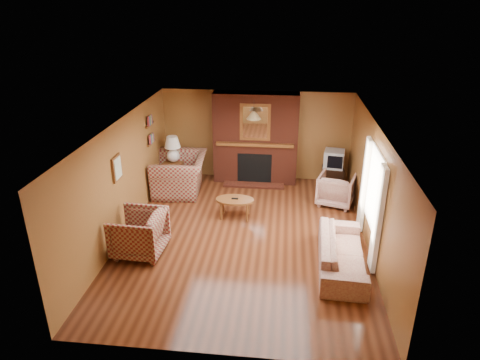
# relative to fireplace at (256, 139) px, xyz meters

# --- Properties ---
(floor) EXTENTS (6.50, 6.50, 0.00)m
(floor) POSITION_rel_fireplace_xyz_m (0.00, -2.98, -1.18)
(floor) COLOR #3F1C0D
(floor) RESTS_ON ground
(ceiling) EXTENTS (6.50, 6.50, 0.00)m
(ceiling) POSITION_rel_fireplace_xyz_m (0.00, -2.98, 1.22)
(ceiling) COLOR white
(ceiling) RESTS_ON wall_back
(wall_back) EXTENTS (6.50, 0.00, 6.50)m
(wall_back) POSITION_rel_fireplace_xyz_m (0.00, 0.27, 0.02)
(wall_back) COLOR brown
(wall_back) RESTS_ON floor
(wall_front) EXTENTS (6.50, 0.00, 6.50)m
(wall_front) POSITION_rel_fireplace_xyz_m (0.00, -6.23, 0.02)
(wall_front) COLOR brown
(wall_front) RESTS_ON floor
(wall_left) EXTENTS (0.00, 6.50, 6.50)m
(wall_left) POSITION_rel_fireplace_xyz_m (-2.50, -2.98, 0.02)
(wall_left) COLOR brown
(wall_left) RESTS_ON floor
(wall_right) EXTENTS (0.00, 6.50, 6.50)m
(wall_right) POSITION_rel_fireplace_xyz_m (2.50, -2.98, 0.02)
(wall_right) COLOR brown
(wall_right) RESTS_ON floor
(fireplace) EXTENTS (2.20, 0.82, 2.40)m
(fireplace) POSITION_rel_fireplace_xyz_m (0.00, 0.00, 0.00)
(fireplace) COLOR #5A2113
(fireplace) RESTS_ON floor
(window_right) EXTENTS (0.10, 1.85, 2.00)m
(window_right) POSITION_rel_fireplace_xyz_m (2.45, -3.18, -0.06)
(window_right) COLOR beige
(window_right) RESTS_ON wall_right
(bookshelf) EXTENTS (0.09, 0.55, 0.71)m
(bookshelf) POSITION_rel_fireplace_xyz_m (-2.44, -1.08, 0.48)
(bookshelf) COLOR brown
(bookshelf) RESTS_ON wall_left
(botanical_print) EXTENTS (0.05, 0.40, 0.50)m
(botanical_print) POSITION_rel_fireplace_xyz_m (-2.47, -3.28, 0.37)
(botanical_print) COLOR brown
(botanical_print) RESTS_ON wall_left
(pendant_light) EXTENTS (0.36, 0.36, 0.48)m
(pendant_light) POSITION_rel_fireplace_xyz_m (0.00, -0.68, 0.82)
(pendant_light) COLOR black
(pendant_light) RESTS_ON ceiling
(plaid_loveseat) EXTENTS (1.40, 1.57, 0.95)m
(plaid_loveseat) POSITION_rel_fireplace_xyz_m (-1.85, -0.90, -0.71)
(plaid_loveseat) COLOR maroon
(plaid_loveseat) RESTS_ON floor
(plaid_armchair) EXTENTS (1.01, 0.98, 0.87)m
(plaid_armchair) POSITION_rel_fireplace_xyz_m (-1.95, -3.82, -0.75)
(plaid_armchair) COLOR maroon
(plaid_armchair) RESTS_ON floor
(floral_sofa) EXTENTS (0.91, 2.10, 0.60)m
(floral_sofa) POSITION_rel_fireplace_xyz_m (1.90, -3.87, -0.88)
(floral_sofa) COLOR #BAAD90
(floral_sofa) RESTS_ON floor
(floral_armchair) EXTENTS (1.02, 1.04, 0.76)m
(floral_armchair) POSITION_rel_fireplace_xyz_m (2.04, -1.21, -0.80)
(floral_armchair) COLOR #BAAD90
(floral_armchair) RESTS_ON floor
(coffee_table) EXTENTS (0.86, 0.53, 0.47)m
(coffee_table) POSITION_rel_fireplace_xyz_m (-0.29, -2.16, -0.79)
(coffee_table) COLOR brown
(coffee_table) RESTS_ON floor
(side_table) EXTENTS (0.54, 0.54, 0.66)m
(side_table) POSITION_rel_fireplace_xyz_m (-2.10, -0.53, -0.85)
(side_table) COLOR brown
(side_table) RESTS_ON floor
(table_lamp) EXTENTS (0.42, 0.42, 0.69)m
(table_lamp) POSITION_rel_fireplace_xyz_m (-2.10, -0.53, -0.14)
(table_lamp) COLOR white
(table_lamp) RESTS_ON side_table
(tv_stand) EXTENTS (0.55, 0.51, 0.55)m
(tv_stand) POSITION_rel_fireplace_xyz_m (2.05, -0.18, -0.91)
(tv_stand) COLOR black
(tv_stand) RESTS_ON floor
(crt_tv) EXTENTS (0.57, 0.56, 0.46)m
(crt_tv) POSITION_rel_fireplace_xyz_m (2.05, -0.19, -0.40)
(crt_tv) COLOR #A1A4A9
(crt_tv) RESTS_ON tv_stand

